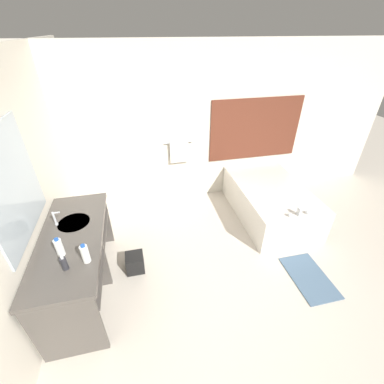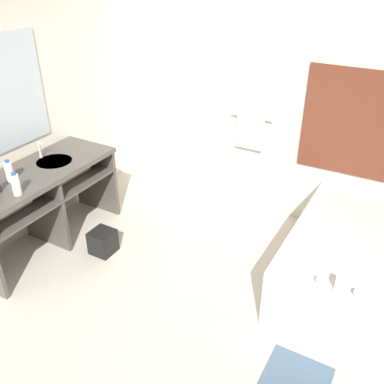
% 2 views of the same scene
% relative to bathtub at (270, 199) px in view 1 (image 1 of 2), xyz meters
% --- Properties ---
extents(ground_plane, '(16.00, 16.00, 0.00)m').
position_rel_bathtub_xyz_m(ground_plane, '(-1.12, -1.31, -0.31)').
color(ground_plane, beige).
rests_on(ground_plane, ground).
extents(wall_back_with_blinds, '(7.40, 0.13, 2.70)m').
position_rel_bathtub_xyz_m(wall_back_with_blinds, '(-1.08, 0.92, 1.03)').
color(wall_back_with_blinds, silver).
rests_on(wall_back_with_blinds, ground_plane).
extents(wall_left_with_mirror, '(0.08, 7.40, 2.70)m').
position_rel_bathtub_xyz_m(wall_left_with_mirror, '(-3.35, -1.30, 1.04)').
color(wall_left_with_mirror, silver).
rests_on(wall_left_with_mirror, ground_plane).
extents(vanity_counter, '(0.68, 1.68, 0.87)m').
position_rel_bathtub_xyz_m(vanity_counter, '(-2.97, -0.89, 0.33)').
color(vanity_counter, '#4C4742').
rests_on(vanity_counter, ground_plane).
extents(sink_faucet, '(0.09, 0.04, 0.18)m').
position_rel_bathtub_xyz_m(sink_faucet, '(-3.15, -0.66, 0.65)').
color(sink_faucet, silver).
rests_on(sink_faucet, vanity_counter).
extents(bathtub, '(1.09, 1.77, 0.68)m').
position_rel_bathtub_xyz_m(bathtub, '(0.00, 0.00, 0.00)').
color(bathtub, silver).
rests_on(bathtub, ground_plane).
extents(water_bottle_1, '(0.08, 0.08, 0.22)m').
position_rel_bathtub_xyz_m(water_bottle_1, '(-2.75, -1.32, 0.66)').
color(water_bottle_1, silver).
rests_on(water_bottle_1, vanity_counter).
extents(water_bottle_2, '(0.08, 0.08, 0.22)m').
position_rel_bathtub_xyz_m(water_bottle_2, '(-3.01, -1.17, 0.66)').
color(water_bottle_2, silver).
rests_on(water_bottle_2, vanity_counter).
extents(soap_dispenser, '(0.06, 0.06, 0.17)m').
position_rel_bathtub_xyz_m(soap_dispenser, '(-2.93, -1.38, 0.64)').
color(soap_dispenser, '#28282D').
rests_on(soap_dispenser, vanity_counter).
extents(waste_bin, '(0.23, 0.23, 0.25)m').
position_rel_bathtub_xyz_m(waste_bin, '(-2.35, -0.75, -0.18)').
color(waste_bin, black).
rests_on(waste_bin, ground_plane).
extents(bath_mat, '(0.47, 0.77, 0.02)m').
position_rel_bathtub_xyz_m(bath_mat, '(-0.10, -1.41, -0.30)').
color(bath_mat, slate).
rests_on(bath_mat, ground_plane).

